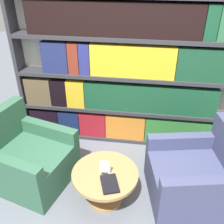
{
  "coord_description": "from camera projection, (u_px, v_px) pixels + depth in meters",
  "views": [
    {
      "loc": [
        0.22,
        -1.73,
        2.46
      ],
      "look_at": [
        -0.14,
        0.82,
        0.86
      ],
      "focal_mm": 42.0,
      "sensor_mm": 36.0,
      "label": 1
    }
  ],
  "objects": [
    {
      "name": "ground_plane",
      "position": [
        114.0,
        222.0,
        2.78
      ],
      "size": [
        14.0,
        14.0,
        0.0
      ],
      "primitive_type": "plane",
      "color": "slate"
    },
    {
      "name": "bookshelf",
      "position": [
        129.0,
        77.0,
        3.52
      ],
      "size": [
        3.11,
        0.3,
        2.05
      ],
      "color": "silver",
      "rests_on": "ground_plane"
    },
    {
      "name": "armchair_left",
      "position": [
        27.0,
        159.0,
        3.18
      ],
      "size": [
        1.1,
        1.04,
        0.89
      ],
      "rotation": [
        0.0,
        0.0,
        1.3
      ],
      "color": "#336047",
      "rests_on": "ground_plane"
    },
    {
      "name": "armchair_right",
      "position": [
        195.0,
        176.0,
        2.93
      ],
      "size": [
        1.06,
        0.99,
        0.89
      ],
      "rotation": [
        0.0,
        0.0,
        -1.37
      ],
      "color": "#42476B",
      "rests_on": "ground_plane"
    },
    {
      "name": "coffee_table",
      "position": [
        105.0,
        180.0,
        2.89
      ],
      "size": [
        0.73,
        0.73,
        0.41
      ],
      "color": "#AD7F4C",
      "rests_on": "ground_plane"
    },
    {
      "name": "table_sign",
      "position": [
        105.0,
        168.0,
        2.79
      ],
      "size": [
        0.12,
        0.06,
        0.16
      ],
      "color": "black",
      "rests_on": "coffee_table"
    },
    {
      "name": "stray_book",
      "position": [
        110.0,
        184.0,
        2.68
      ],
      "size": [
        0.24,
        0.29,
        0.03
      ],
      "color": "black",
      "rests_on": "coffee_table"
    }
  ]
}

